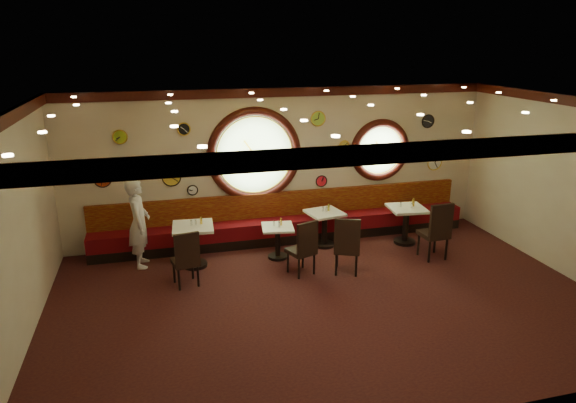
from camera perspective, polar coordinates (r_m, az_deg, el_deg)
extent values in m
cube|color=black|center=(8.68, 4.38, -10.81)|extent=(9.00, 6.00, 0.00)
cube|color=gold|center=(7.70, 4.94, 10.66)|extent=(9.00, 6.00, 0.02)
cube|color=beige|center=(10.81, -0.60, 4.09)|extent=(9.00, 0.02, 3.20)
cube|color=beige|center=(5.52, 15.08, -10.16)|extent=(9.00, 0.02, 3.20)
cube|color=beige|center=(7.86, -28.12, -3.26)|extent=(0.02, 6.00, 3.20)
cube|color=beige|center=(10.40, 28.77, 1.34)|extent=(0.02, 6.00, 3.20)
cube|color=black|center=(10.52, -0.56, 12.06)|extent=(9.00, 0.10, 0.18)
cube|color=black|center=(5.06, 16.15, 5.44)|extent=(9.00, 0.10, 0.18)
cube|color=black|center=(7.51, -29.40, 7.63)|extent=(0.10, 6.00, 0.18)
cube|color=black|center=(11.00, -0.22, -3.86)|extent=(8.00, 0.55, 0.20)
cube|color=#57070E|center=(10.91, -0.22, -2.64)|extent=(8.00, 0.55, 0.30)
cube|color=#5D0807|center=(10.98, -0.51, -0.30)|extent=(8.00, 0.10, 0.55)
cylinder|color=#9CC878|center=(10.62, -3.75, 5.19)|extent=(1.66, 0.02, 1.66)
torus|color=black|center=(10.61, -3.73, 5.18)|extent=(1.98, 0.18, 1.98)
torus|color=gold|center=(10.58, -3.70, 5.14)|extent=(1.61, 0.03, 1.61)
cylinder|color=#9CC878|center=(11.49, 10.16, 5.64)|extent=(1.10, 0.02, 1.10)
torus|color=black|center=(11.47, 10.19, 5.62)|extent=(1.38, 0.18, 1.38)
torus|color=gold|center=(11.45, 10.25, 5.59)|extent=(1.09, 0.03, 1.09)
cylinder|color=red|center=(11.11, 3.72, 2.28)|extent=(0.24, 0.03, 0.24)
cylinder|color=#88B323|center=(10.33, -18.16, 6.84)|extent=(0.26, 0.03, 0.26)
cylinder|color=red|center=(10.53, -19.92, 2.37)|extent=(0.32, 0.03, 0.32)
cylinder|color=gold|center=(10.49, -12.83, 2.66)|extent=(0.36, 0.03, 0.36)
cylinder|color=black|center=(10.31, -11.50, 7.90)|extent=(0.24, 0.03, 0.24)
cylinder|color=#94C83E|center=(10.80, 3.35, 9.18)|extent=(0.30, 0.03, 0.30)
cylinder|color=gold|center=(11.10, 6.26, 6.19)|extent=(0.22, 0.03, 0.22)
cylinder|color=black|center=(11.86, 15.28, 8.61)|extent=(0.28, 0.03, 0.28)
cylinder|color=white|center=(12.15, 15.95, 4.19)|extent=(0.34, 0.03, 0.34)
cylinder|color=silver|center=(10.59, -10.56, 1.26)|extent=(0.20, 0.03, 0.20)
cylinder|color=black|center=(9.99, -10.29, -6.88)|extent=(0.47, 0.47, 0.06)
cylinder|color=black|center=(9.84, -10.40, -4.91)|extent=(0.13, 0.13, 0.74)
cube|color=white|center=(9.70, -10.53, -2.79)|extent=(0.79, 0.79, 0.05)
cylinder|color=black|center=(10.19, -1.15, -6.13)|extent=(0.38, 0.38, 0.05)
cylinder|color=black|center=(10.07, -1.16, -4.56)|extent=(0.10, 0.10, 0.60)
cube|color=white|center=(9.96, -1.17, -2.89)|extent=(0.68, 0.68, 0.04)
cylinder|color=black|center=(10.79, 4.03, -4.76)|extent=(0.43, 0.43, 0.06)
cylinder|color=black|center=(10.66, 4.07, -3.07)|extent=(0.12, 0.12, 0.68)
cube|color=white|center=(10.54, 4.11, -1.27)|extent=(0.79, 0.79, 0.05)
cylinder|color=black|center=(11.18, 12.82, -4.35)|extent=(0.45, 0.45, 0.06)
cylinder|color=black|center=(11.05, 12.94, -2.61)|extent=(0.12, 0.12, 0.72)
cube|color=white|center=(10.93, 13.08, -0.76)|extent=(0.79, 0.79, 0.05)
cube|color=black|center=(9.14, -11.35, -6.60)|extent=(0.51, 0.51, 0.07)
cube|color=black|center=(8.85, -11.15, -5.18)|extent=(0.43, 0.14, 0.56)
cube|color=black|center=(9.38, 1.45, -5.53)|extent=(0.56, 0.56, 0.08)
cube|color=black|center=(9.12, 2.18, -4.04)|extent=(0.43, 0.21, 0.57)
cube|color=black|center=(9.49, 6.56, -5.22)|extent=(0.60, 0.60, 0.08)
cube|color=black|center=(9.18, 6.60, -3.74)|extent=(0.45, 0.23, 0.60)
cube|color=black|center=(10.43, 15.84, -3.52)|extent=(0.52, 0.52, 0.08)
cube|color=black|center=(10.15, 16.68, -2.02)|extent=(0.49, 0.10, 0.63)
cylinder|color=silver|center=(9.69, -10.70, -2.34)|extent=(0.04, 0.04, 0.10)
cylinder|color=silver|center=(9.96, -1.57, -2.48)|extent=(0.03, 0.03, 0.09)
cylinder|color=silver|center=(10.54, 3.90, -0.85)|extent=(0.04, 0.04, 0.10)
cylinder|color=#B8B8BD|center=(10.91, 12.43, -0.32)|extent=(0.04, 0.04, 0.11)
cylinder|color=silver|center=(9.70, -10.22, -2.30)|extent=(0.04, 0.04, 0.10)
cylinder|color=silver|center=(9.89, -0.99, -2.54)|extent=(0.04, 0.04, 0.11)
cylinder|color=silver|center=(10.52, 4.32, -0.88)|extent=(0.04, 0.04, 0.10)
cylinder|color=silver|center=(10.88, 13.56, -0.44)|extent=(0.04, 0.04, 0.11)
cylinder|color=gold|center=(9.72, -9.63, -2.09)|extent=(0.04, 0.04, 0.14)
cylinder|color=gold|center=(9.98, -0.79, -2.28)|extent=(0.04, 0.04, 0.14)
cylinder|color=gold|center=(10.58, 4.54, -0.66)|extent=(0.05, 0.05, 0.15)
cylinder|color=gold|center=(11.00, 13.75, -0.07)|extent=(0.05, 0.05, 0.17)
imported|color=silver|center=(9.95, -16.24, -2.31)|extent=(0.44, 0.64, 1.71)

